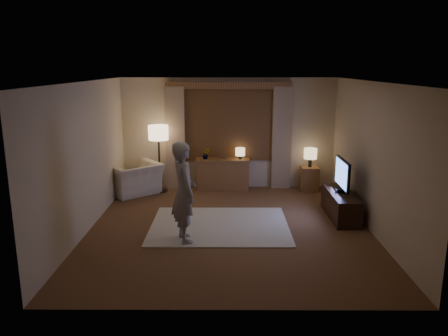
{
  "coord_description": "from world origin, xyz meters",
  "views": [
    {
      "loc": [
        -0.06,
        -7.46,
        2.86
      ],
      "look_at": [
        -0.1,
        0.6,
        0.97
      ],
      "focal_mm": 35.0,
      "sensor_mm": 36.0,
      "label": 1
    }
  ],
  "objects_px": {
    "tv_stand": "(341,205)",
    "person": "(184,192)",
    "side_table": "(309,179)",
    "sideboard": "(223,175)",
    "armchair": "(134,179)"
  },
  "relations": [
    {
      "from": "armchair",
      "to": "person",
      "type": "relative_size",
      "value": 0.65
    },
    {
      "from": "tv_stand",
      "to": "person",
      "type": "distance_m",
      "value": 3.19
    },
    {
      "from": "side_table",
      "to": "armchair",
      "type": "bearing_deg",
      "value": -175.54
    },
    {
      "from": "tv_stand",
      "to": "person",
      "type": "bearing_deg",
      "value": -157.77
    },
    {
      "from": "person",
      "to": "tv_stand",
      "type": "bearing_deg",
      "value": -87.36
    },
    {
      "from": "sideboard",
      "to": "tv_stand",
      "type": "height_order",
      "value": "sideboard"
    },
    {
      "from": "sideboard",
      "to": "armchair",
      "type": "relative_size",
      "value": 1.1
    },
    {
      "from": "armchair",
      "to": "sideboard",
      "type": "bearing_deg",
      "value": 149.57
    },
    {
      "from": "armchair",
      "to": "person",
      "type": "distance_m",
      "value": 3.14
    },
    {
      "from": "armchair",
      "to": "side_table",
      "type": "distance_m",
      "value": 4.06
    },
    {
      "from": "tv_stand",
      "to": "side_table",
      "type": "bearing_deg",
      "value": 97.58
    },
    {
      "from": "side_table",
      "to": "tv_stand",
      "type": "bearing_deg",
      "value": -82.42
    },
    {
      "from": "tv_stand",
      "to": "person",
      "type": "xyz_separation_m",
      "value": [
        -2.9,
        -1.18,
        0.6
      ]
    },
    {
      "from": "person",
      "to": "sideboard",
      "type": "bearing_deg",
      "value": -30.76
    },
    {
      "from": "person",
      "to": "armchair",
      "type": "bearing_deg",
      "value": 7.37
    }
  ]
}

